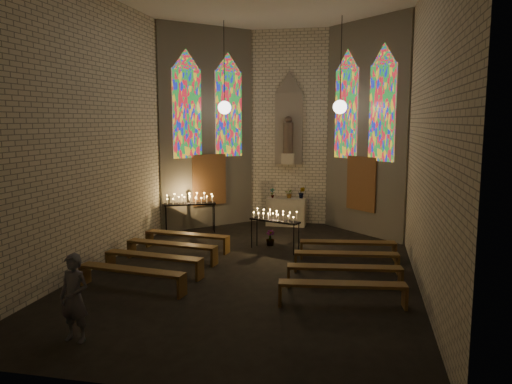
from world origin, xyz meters
TOP-DOWN VIEW (x-y plane):
  - floor at (0.00, 0.00)m, footprint 12.00×12.00m
  - room at (-0.00, 3.37)m, footprint 8.22×12.43m
  - altar at (0.00, 5.45)m, footprint 1.40×0.60m
  - flower_vase_left at (-0.50, 5.41)m, footprint 0.20×0.15m
  - flower_vase_center at (0.12, 5.47)m, footprint 0.36×0.33m
  - flower_vase_right at (0.55, 5.53)m, footprint 0.25×0.21m
  - aisle_flower_pot at (-0.03, 2.43)m, footprint 0.26×0.26m
  - votive_stand_left at (-3.00, 3.60)m, footprint 1.73×1.09m
  - votive_stand_right at (0.20, 1.92)m, footprint 1.56×0.91m
  - pew_left_0 at (-2.33, 1.41)m, footprint 2.62×0.70m
  - pew_right_0 at (2.33, 1.41)m, footprint 2.62×0.70m
  - pew_left_1 at (-2.33, 0.21)m, footprint 2.62×0.70m
  - pew_right_1 at (2.33, 0.21)m, footprint 2.62×0.70m
  - pew_left_2 at (-2.33, -0.99)m, footprint 2.62×0.70m
  - pew_right_2 at (2.33, -0.99)m, footprint 2.62×0.70m
  - pew_left_3 at (-2.33, -2.19)m, footprint 2.62×0.70m
  - pew_right_3 at (2.33, -2.19)m, footprint 2.62×0.70m
  - visitor at (-2.10, -4.79)m, footprint 0.60×0.43m

SIDE VIEW (x-z plane):
  - floor at x=0.00m, z-range 0.00..0.00m
  - aisle_flower_pot at x=-0.03m, z-range 0.00..0.47m
  - pew_left_0 at x=-2.33m, z-range 0.16..0.65m
  - pew_right_0 at x=2.33m, z-range 0.16..0.65m
  - pew_left_1 at x=-2.33m, z-range 0.16..0.65m
  - pew_right_1 at x=2.33m, z-range 0.16..0.65m
  - pew_left_2 at x=-2.33m, z-range 0.16..0.65m
  - pew_right_2 at x=2.33m, z-range 0.16..0.65m
  - pew_left_3 at x=-2.33m, z-range 0.16..0.65m
  - pew_right_3 at x=2.33m, z-range 0.16..0.65m
  - altar at x=0.00m, z-range 0.00..1.00m
  - visitor at x=-2.10m, z-range 0.00..1.54m
  - votive_stand_right at x=0.20m, z-range 0.40..1.53m
  - votive_stand_left at x=-3.00m, z-range 0.45..1.71m
  - flower_vase_center at x=0.12m, z-range 1.00..1.33m
  - flower_vase_left at x=-0.50m, z-range 1.00..1.36m
  - flower_vase_right at x=0.55m, z-range 1.00..1.42m
  - room at x=0.00m, z-range 0.21..7.22m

